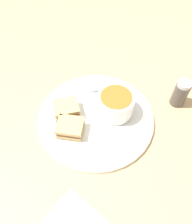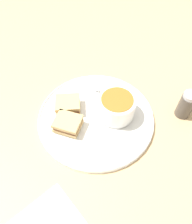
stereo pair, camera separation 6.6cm
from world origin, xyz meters
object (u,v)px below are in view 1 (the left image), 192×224
object	(u,v)px
soup_bowl	(116,104)
spoon	(96,89)
sandwich_half_near	(66,109)
salt_shaker	(180,93)
sandwich_half_far	(70,127)

from	to	relation	value
soup_bowl	spoon	distance (m)	0.11
sandwich_half_near	salt_shaker	size ratio (longest dim) A/B	1.05
spoon	sandwich_half_near	distance (m)	0.13
salt_shaker	sandwich_half_far	bearing A→B (deg)	140.16
spoon	sandwich_half_near	xyz separation A→B (m)	(-0.13, 0.03, 0.01)
spoon	sandwich_half_far	world-z (taller)	sandwich_half_far
spoon	sandwich_half_far	distance (m)	0.18
salt_shaker	soup_bowl	bearing A→B (deg)	133.44
spoon	sandwich_half_far	xyz separation A→B (m)	(-0.18, -0.02, 0.01)
sandwich_half_far	salt_shaker	bearing A→B (deg)	-39.84
sandwich_half_near	sandwich_half_far	distance (m)	0.07
sandwich_half_far	soup_bowl	bearing A→B (deg)	-30.38
soup_bowl	salt_shaker	distance (m)	0.21
sandwich_half_near	salt_shaker	distance (m)	0.36
soup_bowl	spoon	bearing A→B (deg)	65.23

